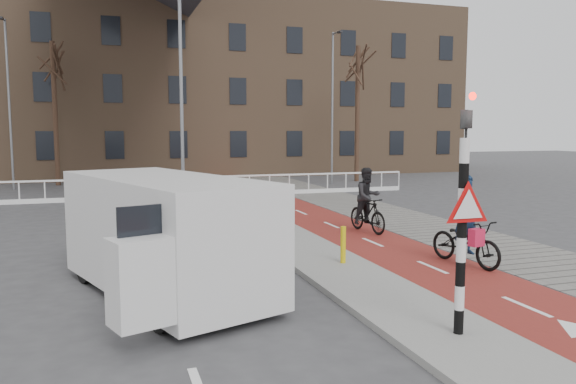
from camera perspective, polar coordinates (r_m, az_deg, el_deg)
name	(u,v)px	position (r m, az deg, el deg)	size (l,w,h in m)	color
ground	(421,299)	(10.86, 13.40, -10.51)	(120.00, 120.00, 0.00)	#38383A
bike_lane	(310,216)	(20.33, 2.27, -2.48)	(2.50, 60.00, 0.01)	maroon
sidewalk	(380,213)	(21.45, 9.31, -2.09)	(3.00, 60.00, 0.01)	slate
curb_island	(311,253)	(14.04, 2.34, -6.24)	(1.80, 16.00, 0.12)	gray
traffic_signal	(463,208)	(8.46, 17.40, -1.59)	(0.80, 0.80, 3.68)	black
bollard	(343,245)	(12.77, 5.63, -5.34)	(0.12, 0.12, 0.83)	#D8BB0C
cyclist_near	(466,235)	(13.59, 17.63, -4.16)	(1.11, 2.13, 2.09)	black
cyclist_far	(367,206)	(17.20, 8.07, -1.38)	(0.93, 1.89, 1.97)	black
van	(165,233)	(10.79, -12.43, -4.13)	(3.73, 5.63, 2.25)	silver
railing	(118,194)	(26.00, -16.86, -0.15)	(28.00, 0.10, 0.99)	silver
townhouse_row	(140,62)	(41.19, -14.82, 12.67)	(46.00, 10.00, 15.90)	#7F6047
tree_mid	(55,114)	(34.15, -22.57, 7.32)	(0.27, 0.27, 7.98)	#331F16
tree_right	(357,114)	(34.52, 7.07, 7.85)	(0.28, 0.28, 8.12)	#331F16
streetlight_near	(182,107)	(20.25, -10.76, 8.48)	(0.12, 0.12, 7.83)	slate
streetlight_left	(9,106)	(32.73, -26.46, 7.87)	(0.12, 0.12, 8.74)	slate
streetlight_right	(332,109)	(32.46, 4.52, 8.38)	(0.12, 0.12, 8.58)	slate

